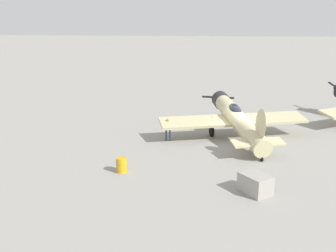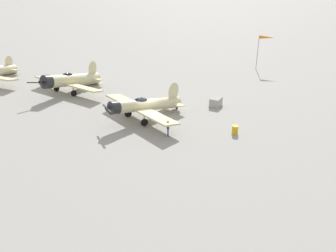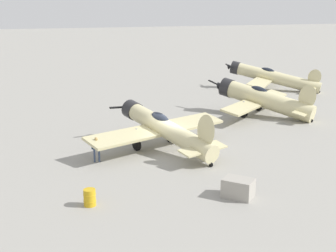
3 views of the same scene
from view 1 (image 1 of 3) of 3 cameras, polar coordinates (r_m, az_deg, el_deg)
ground_plane at (r=28.36m, az=10.34°, el=-2.28°), size 400.00×400.00×0.00m
airplane_foreground at (r=28.38m, az=10.14°, el=1.04°), size 9.32×11.16×3.38m
ground_crew_mechanic at (r=27.86m, az=0.00°, el=-0.18°), size 0.34×0.63×1.67m
equipment_crate at (r=20.14m, az=12.84°, el=-8.36°), size 1.89×1.84×1.00m
fuel_drum at (r=22.41m, az=-6.93°, el=-5.78°), size 0.64×0.64×0.87m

